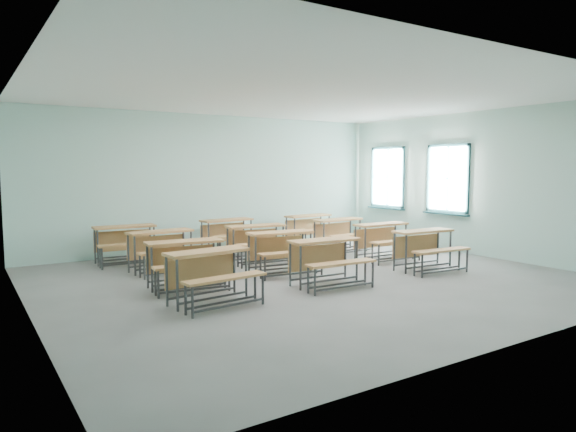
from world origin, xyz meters
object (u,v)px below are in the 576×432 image
(desk_unit_r3c1, at_px, (229,230))
(desk_unit_r0c0, at_px, (211,269))
(desk_unit_r0c2, at_px, (427,244))
(desk_unit_r2c0, at_px, (163,244))
(desk_unit_r0c1, at_px, (328,255))
(desk_unit_r1c0, at_px, (186,257))
(desk_unit_r2c2, at_px, (341,230))
(desk_unit_r1c1, at_px, (283,246))
(desk_unit_r2c1, at_px, (258,238))
(desk_unit_r3c0, at_px, (126,238))
(desk_unit_r3c2, at_px, (311,225))
(desk_unit_r1c2, at_px, (384,236))

(desk_unit_r3c1, bearing_deg, desk_unit_r0c0, -123.52)
(desk_unit_r0c2, distance_m, desk_unit_r2c0, 5.00)
(desk_unit_r0c1, bearing_deg, desk_unit_r1c0, 154.27)
(desk_unit_r2c2, bearing_deg, desk_unit_r1c1, -155.37)
(desk_unit_r1c0, distance_m, desk_unit_r2c0, 1.52)
(desk_unit_r0c0, height_order, desk_unit_r2c1, same)
(desk_unit_r1c1, xyz_separation_m, desk_unit_r2c1, (0.16, 1.21, 0.00))
(desk_unit_r0c0, distance_m, desk_unit_r2c1, 3.30)
(desk_unit_r3c0, relative_size, desk_unit_r3c1, 0.99)
(desk_unit_r0c1, relative_size, desk_unit_r2c1, 0.98)
(desk_unit_r3c2, bearing_deg, desk_unit_r2c1, -154.88)
(desk_unit_r1c2, xyz_separation_m, desk_unit_r2c1, (-2.41, 1.19, 0.00))
(desk_unit_r0c1, height_order, desk_unit_r0c2, same)
(desk_unit_r1c0, bearing_deg, desk_unit_r2c2, 24.30)
(desk_unit_r0c1, relative_size, desk_unit_r2c2, 0.99)
(desk_unit_r3c0, xyz_separation_m, desk_unit_r3c2, (4.57, -0.10, 0.00))
(desk_unit_r1c2, distance_m, desk_unit_r3c0, 5.37)
(desk_unit_r3c1, relative_size, desk_unit_r3c2, 1.00)
(desk_unit_r0c0, xyz_separation_m, desk_unit_r1c0, (0.06, 1.11, 0.00))
(desk_unit_r0c2, xyz_separation_m, desk_unit_r1c2, (0.14, 1.30, 0.00))
(desk_unit_r1c1, relative_size, desk_unit_r2c2, 1.03)
(desk_unit_r1c0, height_order, desk_unit_r3c2, same)
(desk_unit_r0c2, bearing_deg, desk_unit_r1c0, 169.74)
(desk_unit_r0c1, distance_m, desk_unit_r2c0, 3.24)
(desk_unit_r2c0, bearing_deg, desk_unit_r1c1, -41.52)
(desk_unit_r0c2, bearing_deg, desk_unit_r1c1, 156.38)
(desk_unit_r2c2, bearing_deg, desk_unit_r1c0, -165.20)
(desk_unit_r1c1, distance_m, desk_unit_r2c0, 2.26)
(desk_unit_r1c2, height_order, desk_unit_r3c1, same)
(desk_unit_r1c0, bearing_deg, desk_unit_r1c2, 8.15)
(desk_unit_r0c0, height_order, desk_unit_r0c1, same)
(desk_unit_r3c2, bearing_deg, desk_unit_r0c2, -93.79)
(desk_unit_r3c0, bearing_deg, desk_unit_r3c1, 4.57)
(desk_unit_r1c2, relative_size, desk_unit_r3c1, 0.98)
(desk_unit_r2c0, height_order, desk_unit_r3c0, same)
(desk_unit_r2c2, bearing_deg, desk_unit_r3c2, 87.02)
(desk_unit_r0c0, bearing_deg, desk_unit_r3c2, 34.60)
(desk_unit_r1c2, distance_m, desk_unit_r2c2, 1.28)
(desk_unit_r0c0, distance_m, desk_unit_r1c1, 2.38)
(desk_unit_r0c1, distance_m, desk_unit_r1c1, 1.27)
(desk_unit_r1c0, xyz_separation_m, desk_unit_r2c0, (0.14, 1.51, 0.00))
(desk_unit_r0c1, bearing_deg, desk_unit_r2c1, 91.14)
(desk_unit_r1c2, xyz_separation_m, desk_unit_r3c0, (-4.73, 2.55, 0.00))
(desk_unit_r3c2, bearing_deg, desk_unit_r0c0, -143.97)
(desk_unit_r0c0, bearing_deg, desk_unit_r0c1, -5.55)
(desk_unit_r2c1, relative_size, desk_unit_r3c0, 1.02)
(desk_unit_r0c0, bearing_deg, desk_unit_r1c0, 81.21)
(desk_unit_r1c2, distance_m, desk_unit_r3c1, 3.52)
(desk_unit_r1c0, distance_m, desk_unit_r3c2, 5.09)
(desk_unit_r1c1, xyz_separation_m, desk_unit_r1c2, (2.57, 0.02, 0.00))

